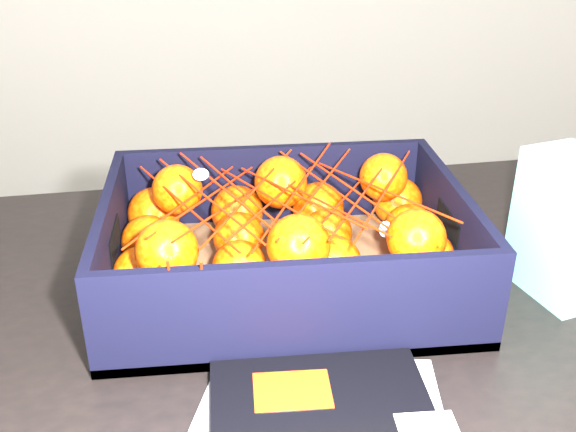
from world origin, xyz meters
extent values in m
cube|color=black|center=(-0.27, -0.05, 0.73)|extent=(1.25, 0.88, 0.04)
cylinder|color=black|center=(0.28, 0.30, 0.35)|extent=(0.06, 0.06, 0.71)
cube|color=#FE3D0D|center=(-0.27, -0.20, 0.77)|extent=(0.08, 0.06, 0.00)
cube|color=white|center=(-0.16, -0.26, 0.77)|extent=(0.06, 0.03, 0.00)
cube|color=brown|center=(-0.26, 0.02, 0.76)|extent=(0.44, 0.33, 0.01)
cube|color=black|center=(-0.26, 0.18, 0.81)|extent=(0.44, 0.01, 0.12)
cube|color=black|center=(-0.26, -0.14, 0.81)|extent=(0.44, 0.01, 0.12)
cube|color=black|center=(-0.47, 0.02, 0.81)|extent=(0.01, 0.30, 0.12)
cube|color=black|center=(-0.05, 0.02, 0.81)|extent=(0.01, 0.30, 0.12)
sphere|color=#FF4C05|center=(-0.43, -0.09, 0.80)|extent=(0.07, 0.07, 0.07)
sphere|color=#FF4C05|center=(-0.43, -0.02, 0.80)|extent=(0.06, 0.06, 0.06)
sphere|color=#FF4C05|center=(-0.43, 0.06, 0.80)|extent=(0.07, 0.07, 0.07)
sphere|color=#FF4C05|center=(-0.43, 0.14, 0.80)|extent=(0.07, 0.07, 0.07)
sphere|color=#FF4C05|center=(-0.32, -0.10, 0.80)|extent=(0.06, 0.06, 0.06)
sphere|color=#FF4C05|center=(-0.32, -0.01, 0.80)|extent=(0.07, 0.07, 0.07)
sphere|color=#FF4C05|center=(-0.31, 0.06, 0.80)|extent=(0.07, 0.07, 0.07)
sphere|color=#FF4C05|center=(-0.31, 0.14, 0.80)|extent=(0.07, 0.07, 0.07)
sphere|color=#FF4C05|center=(-0.20, -0.10, 0.80)|extent=(0.07, 0.07, 0.07)
sphere|color=#FF4C05|center=(-0.20, -0.02, 0.80)|extent=(0.07, 0.07, 0.07)
sphere|color=#FF4C05|center=(-0.20, 0.06, 0.80)|extent=(0.07, 0.07, 0.07)
sphere|color=#FF4C05|center=(-0.20, 0.13, 0.80)|extent=(0.07, 0.07, 0.07)
sphere|color=#FF4C05|center=(-0.09, -0.09, 0.80)|extent=(0.07, 0.07, 0.07)
sphere|color=#FF4C05|center=(-0.09, -0.01, 0.80)|extent=(0.07, 0.07, 0.07)
sphere|color=#FF4C05|center=(-0.09, 0.06, 0.80)|extent=(0.07, 0.07, 0.07)
sphere|color=#FF4C05|center=(-0.08, 0.14, 0.80)|extent=(0.07, 0.07, 0.07)
sphere|color=#FF4C05|center=(-0.40, -0.06, 0.85)|extent=(0.07, 0.07, 0.07)
sphere|color=#FF4C05|center=(-0.39, 0.10, 0.85)|extent=(0.07, 0.07, 0.07)
sphere|color=#FF4C05|center=(-0.25, -0.06, 0.85)|extent=(0.07, 0.07, 0.07)
sphere|color=#FF4C05|center=(-0.25, 0.11, 0.85)|extent=(0.07, 0.07, 0.07)
sphere|color=#FF4C05|center=(-0.12, -0.06, 0.85)|extent=(0.07, 0.07, 0.07)
sphere|color=#FF4C05|center=(-0.12, 0.11, 0.85)|extent=(0.06, 0.06, 0.06)
cylinder|color=#B61E06|center=(-0.38, 0.02, 0.86)|extent=(0.12, 0.23, 0.01)
cylinder|color=#B61E06|center=(-0.35, 0.02, 0.88)|extent=(0.12, 0.23, 0.01)
cylinder|color=#B61E06|center=(-0.32, 0.03, 0.88)|extent=(0.12, 0.23, 0.02)
cylinder|color=#B61E06|center=(-0.30, 0.02, 0.87)|extent=(0.12, 0.23, 0.03)
cylinder|color=#B61E06|center=(-0.27, 0.01, 0.87)|extent=(0.12, 0.23, 0.02)
cylinder|color=#B61E06|center=(-0.24, 0.02, 0.87)|extent=(0.12, 0.23, 0.03)
cylinder|color=#B61E06|center=(-0.22, 0.02, 0.87)|extent=(0.12, 0.23, 0.02)
cylinder|color=#B61E06|center=(-0.19, 0.03, 0.87)|extent=(0.12, 0.23, 0.03)
cylinder|color=#B61E06|center=(-0.16, 0.02, 0.87)|extent=(0.12, 0.23, 0.03)
cylinder|color=#B61E06|center=(-0.14, 0.03, 0.87)|extent=(0.12, 0.23, 0.02)
cylinder|color=#B61E06|center=(-0.38, 0.03, 0.87)|extent=(0.12, 0.23, 0.01)
cylinder|color=#B61E06|center=(-0.35, 0.03, 0.87)|extent=(0.12, 0.23, 0.03)
cylinder|color=#B61E06|center=(-0.32, 0.02, 0.87)|extent=(0.12, 0.23, 0.04)
cylinder|color=#B61E06|center=(-0.30, 0.03, 0.87)|extent=(0.12, 0.23, 0.02)
cylinder|color=#B61E06|center=(-0.27, 0.02, 0.87)|extent=(0.12, 0.23, 0.02)
cylinder|color=#B61E06|center=(-0.24, 0.03, 0.87)|extent=(0.12, 0.23, 0.04)
cylinder|color=#B61E06|center=(-0.22, 0.03, 0.88)|extent=(0.12, 0.23, 0.01)
cylinder|color=#B61E06|center=(-0.19, 0.01, 0.87)|extent=(0.12, 0.23, 0.02)
cylinder|color=#B61E06|center=(-0.16, 0.01, 0.87)|extent=(0.12, 0.23, 0.01)
cylinder|color=#B61E06|center=(-0.14, 0.01, 0.87)|extent=(0.12, 0.23, 0.01)
cylinder|color=#B61E06|center=(-0.39, -0.13, 0.84)|extent=(0.00, 0.03, 0.09)
cylinder|color=#B61E06|center=(-0.36, -0.13, 0.84)|extent=(0.01, 0.04, 0.08)
cube|color=white|center=(0.08, -0.03, 0.84)|extent=(0.11, 0.13, 0.18)
camera|label=1|loc=(-0.33, -0.70, 1.22)|focal=42.05mm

